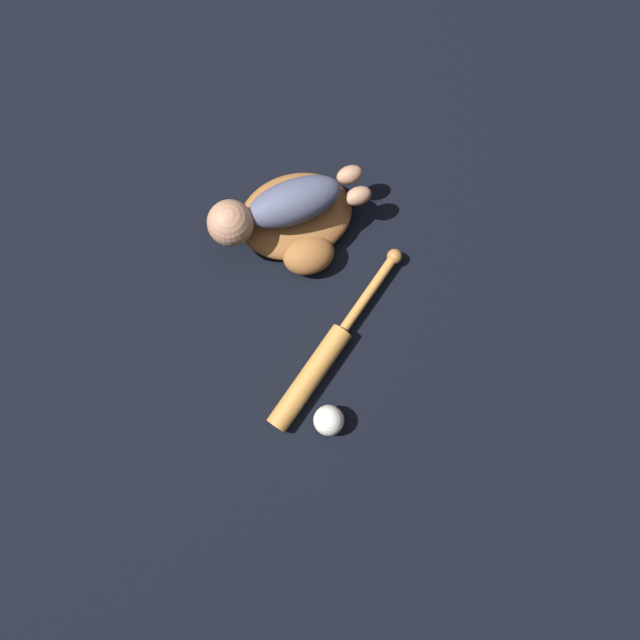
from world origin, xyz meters
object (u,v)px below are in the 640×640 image
object	(u,v)px
baseball_bat	(323,359)
baby_figure	(277,208)
baseball	(329,420)
baseball_glove	(298,222)

from	to	relation	value
baseball_bat	baby_figure	bearing A→B (deg)	-90.58
baseball_bat	baseball	size ratio (longest dim) A/B	6.03
baseball_bat	baseball	xyz separation A→B (m)	(0.03, 0.14, 0.01)
baseball_glove	baseball	bearing A→B (deg)	80.96
baseball_glove	baseball_bat	distance (m)	0.34
baby_figure	baseball	distance (m)	0.50
baseball_bat	baseball	bearing A→B (deg)	77.64
baseball_glove	baby_figure	world-z (taller)	baby_figure
baseball	baby_figure	bearing A→B (deg)	-93.99
baby_figure	baseball	bearing A→B (deg)	86.01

